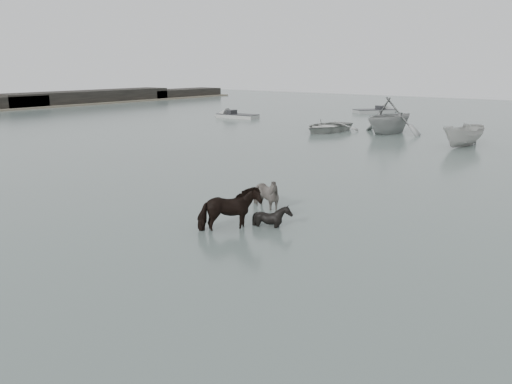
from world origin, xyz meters
TOP-DOWN VIEW (x-y plane):
  - ground at (0.00, 0.00)m, footprint 140.00×140.00m
  - pony_pinto at (-0.59, 1.95)m, footprint 1.84×1.18m
  - pony_dark at (0.09, -0.68)m, footprint 1.68×1.87m
  - pony_black at (0.90, 0.43)m, footprint 1.31×1.24m
  - rowboat_lead at (-9.66, 22.05)m, footprint 3.97×5.30m
  - rowboat_trail at (-5.44, 24.05)m, footprint 5.55×6.15m
  - boat_small at (0.86, 20.89)m, footprint 2.32×4.27m
  - skiff_outer at (-21.82, 25.68)m, footprint 5.77×2.18m
  - skiff_far at (-13.74, 38.96)m, footprint 4.74×5.78m
  - distant_shore at (-50.00, 16.74)m, footprint 6.00×70.00m

SIDE VIEW (x-z plane):
  - ground at x=0.00m, z-range 0.00..0.00m
  - skiff_outer at x=-21.82m, z-range 0.00..0.75m
  - skiff_far at x=-13.74m, z-range 0.00..0.75m
  - rowboat_lead at x=-9.66m, z-range 0.00..1.05m
  - pony_black at x=0.90m, z-range 0.00..1.16m
  - pony_pinto at x=-0.59m, z-range 0.00..1.44m
  - distant_shore at x=-50.00m, z-range -0.21..1.69m
  - boat_small at x=0.86m, z-range 0.00..1.56m
  - pony_dark at x=0.09m, z-range 0.00..1.63m
  - rowboat_trail at x=-5.44m, z-range 0.00..2.86m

